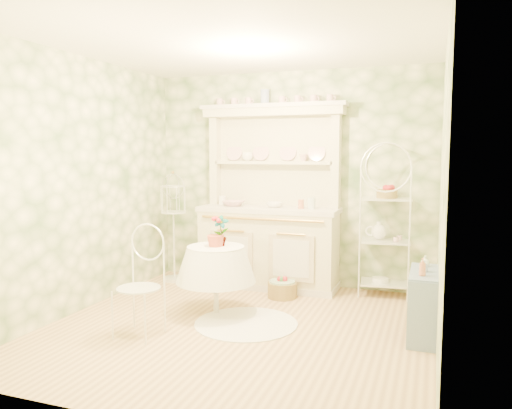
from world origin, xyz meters
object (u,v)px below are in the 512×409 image
(kitchen_dresser, at_px, (269,196))
(bakers_rack, at_px, (386,221))
(birdcage_stand, at_px, (174,228))
(cafe_chair, at_px, (139,292))
(side_shelf, at_px, (423,306))
(floor_basket, at_px, (282,289))
(round_table, at_px, (216,279))

(kitchen_dresser, height_order, bakers_rack, kitchen_dresser)
(birdcage_stand, bearing_deg, cafe_chair, -70.06)
(side_shelf, xyz_separation_m, floor_basket, (-1.58, 0.77, -0.19))
(side_shelf, xyz_separation_m, birdcage_stand, (-3.15, 1.04, 0.41))
(birdcage_stand, relative_size, floor_basket, 4.36)
(cafe_chair, bearing_deg, floor_basket, 60.78)
(round_table, bearing_deg, cafe_chair, -115.16)
(side_shelf, height_order, birdcage_stand, birdcage_stand)
(round_table, distance_m, floor_basket, 0.96)
(cafe_chair, xyz_separation_m, floor_basket, (0.89, 1.62, -0.31))
(kitchen_dresser, relative_size, side_shelf, 3.35)
(round_table, distance_m, birdcage_stand, 1.55)
(kitchen_dresser, xyz_separation_m, round_table, (-0.19, -1.19, -0.78))
(kitchen_dresser, height_order, cafe_chair, kitchen_dresser)
(bakers_rack, distance_m, cafe_chair, 2.96)
(kitchen_dresser, height_order, side_shelf, kitchen_dresser)
(bakers_rack, bearing_deg, kitchen_dresser, 177.94)
(bakers_rack, distance_m, round_table, 2.12)
(bakers_rack, height_order, birdcage_stand, bakers_rack)
(floor_basket, bearing_deg, bakers_rack, 24.24)
(round_table, height_order, cafe_chair, cafe_chair)
(birdcage_stand, xyz_separation_m, floor_basket, (1.57, -0.27, -0.60))
(round_table, bearing_deg, birdcage_stand, 135.78)
(side_shelf, height_order, round_table, round_table)
(bakers_rack, distance_m, side_shelf, 1.48)
(bakers_rack, bearing_deg, birdcage_stand, 178.95)
(floor_basket, bearing_deg, round_table, -122.15)
(kitchen_dresser, xyz_separation_m, cafe_chair, (-0.58, -2.03, -0.73))
(kitchen_dresser, height_order, floor_basket, kitchen_dresser)
(kitchen_dresser, xyz_separation_m, bakers_rack, (1.42, 0.10, -0.25))
(kitchen_dresser, distance_m, bakers_rack, 1.44)
(round_table, xyz_separation_m, birdcage_stand, (-1.08, 1.05, 0.34))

